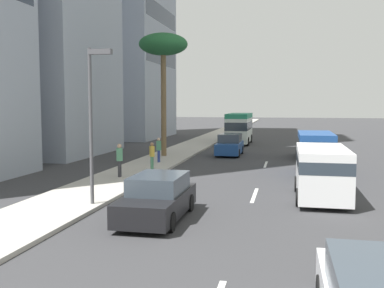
{
  "coord_description": "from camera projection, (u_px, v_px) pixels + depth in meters",
  "views": [
    {
      "loc": [
        -3.56,
        -1.37,
        4.07
      ],
      "look_at": [
        17.96,
        3.2,
        2.09
      ],
      "focal_mm": 42.05,
      "sensor_mm": 36.0,
      "label": 1
    }
  ],
  "objects": [
    {
      "name": "pedestrian_mid_block",
      "position": [
        159.0,
        149.0,
        30.12
      ],
      "size": [
        0.31,
        0.37,
        1.65
      ],
      "rotation": [
        0.0,
        0.0,
        1.91
      ],
      "color": "navy",
      "rests_on": "sidewalk_right"
    },
    {
      "name": "minibus_lead",
      "position": [
        239.0,
        127.0,
        45.47
      ],
      "size": [
        6.51,
        2.3,
        3.08
      ],
      "rotation": [
        0.0,
        0.0,
        3.14
      ],
      "color": "silver",
      "rests_on": "ground_plane"
    },
    {
      "name": "van_seventh",
      "position": [
        322.0,
        170.0,
        19.07
      ],
      "size": [
        5.09,
        2.18,
        2.21
      ],
      "color": "white",
      "rests_on": "ground_plane"
    },
    {
      "name": "palm_tree",
      "position": [
        163.0,
        48.0,
        33.26
      ],
      "size": [
        3.62,
        3.62,
        9.12
      ],
      "color": "brown",
      "rests_on": "sidewalk_right"
    },
    {
      "name": "car_third",
      "position": [
        158.0,
        198.0,
        15.87
      ],
      "size": [
        4.55,
        1.93,
        1.56
      ],
      "rotation": [
        0.0,
        0.0,
        3.14
      ],
      "color": "black",
      "rests_on": "ground_plane"
    },
    {
      "name": "lane_stripe_mid",
      "position": [
        255.0,
        195.0,
        20.0
      ],
      "size": [
        3.2,
        0.16,
        0.01
      ],
      "primitive_type": "cube",
      "color": "silver",
      "rests_on": "ground_plane"
    },
    {
      "name": "car_fifth",
      "position": [
        230.0,
        145.0,
        35.55
      ],
      "size": [
        4.37,
        1.88,
        1.69
      ],
      "rotation": [
        0.0,
        0.0,
        3.14
      ],
      "color": "#1E478C",
      "rests_on": "ground_plane"
    },
    {
      "name": "ground_plane",
      "position": [
        269.0,
        156.0,
        34.8
      ],
      "size": [
        198.0,
        198.0,
        0.0
      ],
      "primitive_type": "plane",
      "color": "#38383A"
    },
    {
      "name": "sidewalk_right",
      "position": [
        176.0,
        153.0,
        36.33
      ],
      "size": [
        162.0,
        3.39,
        0.15
      ],
      "primitive_type": "cube",
      "color": "#B2ADA3",
      "rests_on": "ground_plane"
    },
    {
      "name": "street_lamp",
      "position": [
        93.0,
        107.0,
        17.32
      ],
      "size": [
        0.24,
        0.97,
        6.04
      ],
      "color": "#4C4C51",
      "rests_on": "sidewalk_right"
    },
    {
      "name": "pedestrian_by_tree",
      "position": [
        152.0,
        155.0,
        26.62
      ],
      "size": [
        0.39,
        0.36,
        1.63
      ],
      "rotation": [
        0.0,
        0.0,
        3.76
      ],
      "color": "#4C8C66",
      "rests_on": "sidewalk_right"
    },
    {
      "name": "van_fourth",
      "position": [
        315.0,
        150.0,
        26.1
      ],
      "size": [
        4.9,
        2.07,
        2.39
      ],
      "color": "#1E478C",
      "rests_on": "ground_plane"
    },
    {
      "name": "car_sixth",
      "position": [
        309.0,
        147.0,
        33.78
      ],
      "size": [
        4.54,
        1.88,
        1.67
      ],
      "color": "black",
      "rests_on": "ground_plane"
    },
    {
      "name": "pedestrian_near_lamp",
      "position": [
        120.0,
        158.0,
        24.06
      ],
      "size": [
        0.33,
        0.38,
        1.78
      ],
      "rotation": [
        0.0,
        0.0,
        5.12
      ],
      "color": "#333338",
      "rests_on": "sidewalk_right"
    },
    {
      "name": "lane_stripe_far",
      "position": [
        266.0,
        164.0,
        30.11
      ],
      "size": [
        3.2,
        0.16,
        0.01
      ],
      "primitive_type": "cube",
      "color": "silver",
      "rests_on": "ground_plane"
    }
  ]
}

